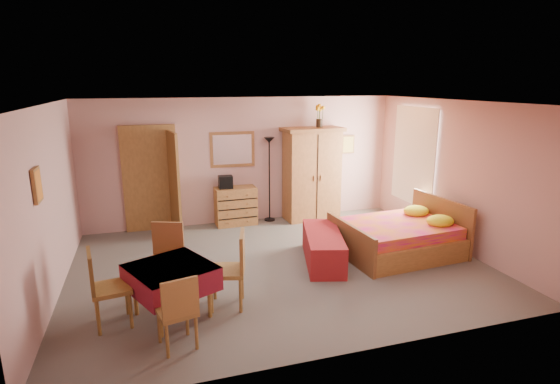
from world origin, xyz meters
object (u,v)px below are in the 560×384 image
object	(u,v)px
chair_north	(165,261)
chair_west	(111,287)
wardrobe	(312,174)
chair_east	(227,270)
wall_mirror	(232,149)
stereo	(226,182)
bench	(323,247)
dining_table	(172,291)
floor_lamp	(269,180)
bed	(397,228)
chair_south	(176,310)
chest_of_drawers	(236,206)
sunflower_vase	(319,116)

from	to	relation	value
chair_north	chair_west	distance (m)	0.92
wardrobe	chair_east	distance (m)	4.11
wall_mirror	stereo	world-z (taller)	wall_mirror
bench	dining_table	size ratio (longest dim) A/B	1.62
floor_lamp	wall_mirror	bearing A→B (deg)	168.27
bed	chair_east	distance (m)	3.28
chair_west	chair_south	bearing A→B (deg)	37.27
chair_east	chair_west	bearing A→B (deg)	107.32
stereo	chair_south	bearing A→B (deg)	-107.76
chair_north	dining_table	bearing A→B (deg)	115.19
chest_of_drawers	stereo	bearing A→B (deg)	-177.04
stereo	floor_lamp	bearing A→B (deg)	4.23
bench	chest_of_drawers	bearing A→B (deg)	112.45
chair_south	bench	bearing A→B (deg)	22.22
chest_of_drawers	bed	distance (m)	3.34
sunflower_vase	chair_west	world-z (taller)	sunflower_vase
bench	chair_north	xyz separation A→B (m)	(-2.54, -0.39, 0.24)
bed	chair_west	size ratio (longest dim) A/B	1.98
wardrobe	chair_north	size ratio (longest dim) A/B	1.99
chest_of_drawers	bed	bearing A→B (deg)	-46.94
wall_mirror	bed	world-z (taller)	wall_mirror
wardrobe	chair_west	distance (m)	5.12
chest_of_drawers	chair_north	size ratio (longest dim) A/B	0.85
stereo	chair_south	distance (m)	4.30
chair_east	bench	bearing A→B (deg)	-45.95
wall_mirror	chair_west	world-z (taller)	wall_mirror
sunflower_vase	chair_south	xyz separation A→B (m)	(-3.31, -4.03, -1.77)
bench	chair_east	size ratio (longest dim) A/B	1.48
chair_south	chair_west	distance (m)	1.00
chair_west	chair_east	distance (m)	1.42
wardrobe	chair_west	size ratio (longest dim) A/B	2.00
chest_of_drawers	bed	xyz separation A→B (m)	(2.33, -2.39, 0.06)
floor_lamp	chair_south	xyz separation A→B (m)	(-2.25, -4.14, -0.45)
sunflower_vase	dining_table	xyz separation A→B (m)	(-3.32, -3.34, -1.87)
wardrobe	chair_south	size ratio (longest dim) A/B	2.23
dining_table	bench	bearing A→B (deg)	22.63
floor_lamp	bed	distance (m)	2.95
bench	chair_west	bearing A→B (deg)	-162.12
stereo	bench	world-z (taller)	stereo
chest_of_drawers	stereo	size ratio (longest dim) A/B	3.00
dining_table	chair_south	size ratio (longest dim) A/B	1.05
stereo	bench	size ratio (longest dim) A/B	0.18
sunflower_vase	bench	bearing A→B (deg)	-109.80
bed	dining_table	world-z (taller)	bed
chest_of_drawers	sunflower_vase	size ratio (longest dim) A/B	1.76
wardrobe	bed	size ratio (longest dim) A/B	1.01
chair_south	chair_north	bearing A→B (deg)	79.86
chair_south	chair_west	bearing A→B (deg)	123.16
stereo	bed	distance (m)	3.50
wall_mirror	wardrobe	xyz separation A→B (m)	(1.65, -0.29, -0.56)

